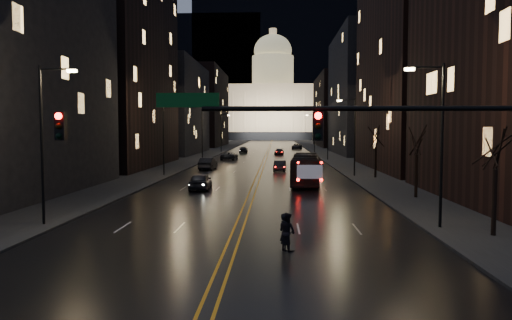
# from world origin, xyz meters

# --- Properties ---
(ground) EXTENTS (900.00, 900.00, 0.00)m
(ground) POSITION_xyz_m (0.00, 0.00, 0.00)
(ground) COLOR black
(ground) RESTS_ON ground
(road) EXTENTS (20.00, 320.00, 0.02)m
(road) POSITION_xyz_m (0.00, 130.00, 0.01)
(road) COLOR black
(road) RESTS_ON ground
(sidewalk_left) EXTENTS (8.00, 320.00, 0.16)m
(sidewalk_left) POSITION_xyz_m (-14.00, 130.00, 0.08)
(sidewalk_left) COLOR black
(sidewalk_left) RESTS_ON ground
(sidewalk_right) EXTENTS (8.00, 320.00, 0.16)m
(sidewalk_right) POSITION_xyz_m (14.00, 130.00, 0.08)
(sidewalk_right) COLOR black
(sidewalk_right) RESTS_ON ground
(center_line) EXTENTS (0.62, 320.00, 0.01)m
(center_line) POSITION_xyz_m (0.00, 130.00, 0.03)
(center_line) COLOR orange
(center_line) RESTS_ON road
(building_left_mid) EXTENTS (12.00, 30.00, 28.00)m
(building_left_mid) POSITION_xyz_m (-21.00, 54.00, 14.00)
(building_left_mid) COLOR black
(building_left_mid) RESTS_ON ground
(building_left_far) EXTENTS (12.00, 34.00, 20.00)m
(building_left_far) POSITION_xyz_m (-21.00, 92.00, 10.00)
(building_left_far) COLOR black
(building_left_far) RESTS_ON ground
(building_left_dist) EXTENTS (12.00, 40.00, 24.00)m
(building_left_dist) POSITION_xyz_m (-21.00, 140.00, 12.00)
(building_left_dist) COLOR black
(building_left_dist) RESTS_ON ground
(building_right_tall) EXTENTS (12.00, 30.00, 38.00)m
(building_right_tall) POSITION_xyz_m (21.00, 50.00, 19.00)
(building_right_tall) COLOR black
(building_right_tall) RESTS_ON ground
(building_right_mid) EXTENTS (12.00, 34.00, 26.00)m
(building_right_mid) POSITION_xyz_m (21.00, 92.00, 13.00)
(building_right_mid) COLOR black
(building_right_mid) RESTS_ON ground
(building_right_dist) EXTENTS (12.00, 40.00, 22.00)m
(building_right_dist) POSITION_xyz_m (21.00, 140.00, 11.00)
(building_right_dist) COLOR black
(building_right_dist) RESTS_ON ground
(mountain_ridge) EXTENTS (520.00, 60.00, 130.00)m
(mountain_ridge) POSITION_xyz_m (40.00, 380.00, 65.00)
(mountain_ridge) COLOR black
(mountain_ridge) RESTS_ON ground
(capitol) EXTENTS (90.00, 50.00, 58.50)m
(capitol) POSITION_xyz_m (0.00, 250.00, 17.15)
(capitol) COLOR black
(capitol) RESTS_ON ground
(traffic_signal) EXTENTS (17.29, 0.45, 7.00)m
(traffic_signal) POSITION_xyz_m (5.91, -0.00, 5.10)
(traffic_signal) COLOR black
(traffic_signal) RESTS_ON ground
(streetlamp_right_near) EXTENTS (2.13, 0.25, 9.00)m
(streetlamp_right_near) POSITION_xyz_m (10.81, 10.00, 5.08)
(streetlamp_right_near) COLOR black
(streetlamp_right_near) RESTS_ON ground
(streetlamp_left_near) EXTENTS (2.13, 0.25, 9.00)m
(streetlamp_left_near) POSITION_xyz_m (-10.81, 10.00, 5.08)
(streetlamp_left_near) COLOR black
(streetlamp_left_near) RESTS_ON ground
(streetlamp_right_mid) EXTENTS (2.13, 0.25, 9.00)m
(streetlamp_right_mid) POSITION_xyz_m (10.81, 40.00, 5.08)
(streetlamp_right_mid) COLOR black
(streetlamp_right_mid) RESTS_ON ground
(streetlamp_left_mid) EXTENTS (2.13, 0.25, 9.00)m
(streetlamp_left_mid) POSITION_xyz_m (-10.81, 40.00, 5.08)
(streetlamp_left_mid) COLOR black
(streetlamp_left_mid) RESTS_ON ground
(streetlamp_right_far) EXTENTS (2.13, 0.25, 9.00)m
(streetlamp_right_far) POSITION_xyz_m (10.81, 70.00, 5.08)
(streetlamp_right_far) COLOR black
(streetlamp_right_far) RESTS_ON ground
(streetlamp_left_far) EXTENTS (2.13, 0.25, 9.00)m
(streetlamp_left_far) POSITION_xyz_m (-10.81, 70.00, 5.08)
(streetlamp_left_far) COLOR black
(streetlamp_left_far) RESTS_ON ground
(streetlamp_right_dist) EXTENTS (2.13, 0.25, 9.00)m
(streetlamp_right_dist) POSITION_xyz_m (10.81, 100.00, 5.08)
(streetlamp_right_dist) COLOR black
(streetlamp_right_dist) RESTS_ON ground
(streetlamp_left_dist) EXTENTS (2.13, 0.25, 9.00)m
(streetlamp_left_dist) POSITION_xyz_m (-10.81, 100.00, 5.08)
(streetlamp_left_dist) COLOR black
(streetlamp_left_dist) RESTS_ON ground
(tree_right_near) EXTENTS (2.40, 2.40, 6.65)m
(tree_right_near) POSITION_xyz_m (13.00, 8.00, 4.53)
(tree_right_near) COLOR black
(tree_right_near) RESTS_ON ground
(tree_right_mid) EXTENTS (2.40, 2.40, 6.65)m
(tree_right_mid) POSITION_xyz_m (13.00, 22.00, 4.53)
(tree_right_mid) COLOR black
(tree_right_mid) RESTS_ON ground
(tree_right_far) EXTENTS (2.40, 2.40, 6.65)m
(tree_right_far) POSITION_xyz_m (13.00, 38.00, 4.53)
(tree_right_far) COLOR black
(tree_right_far) RESTS_ON ground
(bus) EXTENTS (3.37, 11.15, 3.06)m
(bus) POSITION_xyz_m (4.96, 31.77, 1.53)
(bus) COLOR black
(bus) RESTS_ON ground
(oncoming_car_a) EXTENTS (2.03, 4.64, 1.56)m
(oncoming_car_a) POSITION_xyz_m (-4.80, 27.23, 0.78)
(oncoming_car_a) COLOR black
(oncoming_car_a) RESTS_ON ground
(oncoming_car_b) EXTENTS (2.02, 5.10, 1.65)m
(oncoming_car_b) POSITION_xyz_m (-7.11, 49.08, 0.83)
(oncoming_car_b) COLOR black
(oncoming_car_b) RESTS_ON ground
(oncoming_car_c) EXTENTS (2.90, 5.47, 1.46)m
(oncoming_car_c) POSITION_xyz_m (-6.24, 70.57, 0.73)
(oncoming_car_c) COLOR black
(oncoming_car_c) RESTS_ON ground
(oncoming_car_d) EXTENTS (1.98, 4.75, 1.37)m
(oncoming_car_d) POSITION_xyz_m (-5.52, 96.91, 0.69)
(oncoming_car_d) COLOR black
(oncoming_car_d) RESTS_ON ground
(receding_car_a) EXTENTS (1.72, 4.30, 1.39)m
(receding_car_a) POSITION_xyz_m (2.50, 46.98, 0.70)
(receding_car_a) COLOR black
(receding_car_a) RESTS_ON ground
(receding_car_b) EXTENTS (2.24, 4.90, 1.63)m
(receding_car_b) POSITION_xyz_m (7.69, 55.13, 0.81)
(receding_car_b) COLOR black
(receding_car_b) RESTS_ON ground
(receding_car_c) EXTENTS (2.17, 4.58, 1.29)m
(receding_car_c) POSITION_xyz_m (2.64, 87.85, 0.64)
(receding_car_c) COLOR black
(receding_car_c) RESTS_ON ground
(receding_car_d) EXTENTS (3.21, 5.83, 1.55)m
(receding_car_d) POSITION_xyz_m (7.61, 117.90, 0.77)
(receding_car_d) COLOR black
(receding_car_d) RESTS_ON ground
(pedestrian_a) EXTENTS (0.63, 0.74, 1.71)m
(pedestrian_a) POSITION_xyz_m (2.46, 5.00, 0.85)
(pedestrian_a) COLOR black
(pedestrian_a) RESTS_ON ground
(pedestrian_b) EXTENTS (0.92, 0.93, 1.74)m
(pedestrian_b) POSITION_xyz_m (2.57, 5.00, 0.87)
(pedestrian_b) COLOR black
(pedestrian_b) RESTS_ON ground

